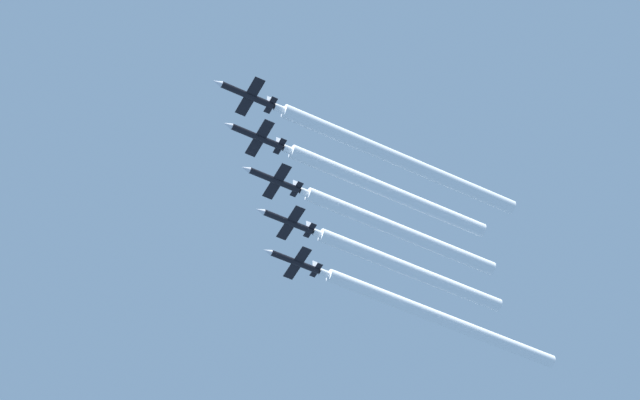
{
  "coord_description": "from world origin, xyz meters",
  "views": [
    {
      "loc": [
        -136.62,
        60.5,
        1.57
      ],
      "look_at": [
        0.18,
        -10.07,
        197.94
      ],
      "focal_mm": 73.65,
      "sensor_mm": 36.0,
      "label": 1
    }
  ],
  "objects_px": {
    "jet_lead": "(246,94)",
    "jet_fourth_echelon": "(287,221)",
    "jet_third_echelon": "(273,180)",
    "jet_fifth_echelon": "(293,261)",
    "jet_second_echelon": "(256,136)"
  },
  "relations": [
    {
      "from": "jet_fourth_echelon",
      "to": "jet_third_echelon",
      "type": "bearing_deg",
      "value": 138.0
    },
    {
      "from": "jet_lead",
      "to": "jet_second_echelon",
      "type": "bearing_deg",
      "value": -36.69
    },
    {
      "from": "jet_second_echelon",
      "to": "jet_fourth_echelon",
      "type": "xyz_separation_m",
      "value": [
        13.83,
        -13.33,
        -2.2
      ]
    },
    {
      "from": "jet_lead",
      "to": "jet_second_echelon",
      "type": "height_order",
      "value": "jet_lead"
    },
    {
      "from": "jet_third_echelon",
      "to": "jet_fifth_echelon",
      "type": "xyz_separation_m",
      "value": [
        15.0,
        -11.87,
        -1.74
      ]
    },
    {
      "from": "jet_lead",
      "to": "jet_third_echelon",
      "type": "relative_size",
      "value": 1.0
    },
    {
      "from": "jet_second_echelon",
      "to": "jet_fourth_echelon",
      "type": "relative_size",
      "value": 1.0
    },
    {
      "from": "jet_lead",
      "to": "jet_fifth_echelon",
      "type": "bearing_deg",
      "value": -39.86
    },
    {
      "from": "jet_lead",
      "to": "jet_fourth_echelon",
      "type": "height_order",
      "value": "jet_lead"
    },
    {
      "from": "jet_lead",
      "to": "jet_fourth_echelon",
      "type": "xyz_separation_m",
      "value": [
        21.17,
        -18.8,
        -2.46
      ]
    },
    {
      "from": "jet_lead",
      "to": "jet_fourth_echelon",
      "type": "relative_size",
      "value": 1.0
    },
    {
      "from": "jet_lead",
      "to": "jet_third_echelon",
      "type": "height_order",
      "value": "jet_lead"
    },
    {
      "from": "jet_lead",
      "to": "jet_second_echelon",
      "type": "relative_size",
      "value": 1.0
    },
    {
      "from": "jet_second_echelon",
      "to": "jet_fifth_echelon",
      "type": "xyz_separation_m",
      "value": [
        21.6,
        -18.7,
        -3.15
      ]
    },
    {
      "from": "jet_fourth_echelon",
      "to": "jet_lead",
      "type": "bearing_deg",
      "value": 138.39
    }
  ]
}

